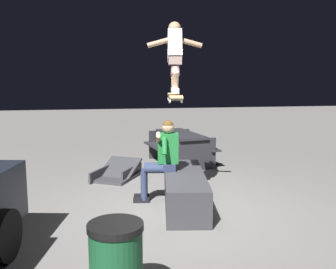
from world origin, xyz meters
name	(u,v)px	position (x,y,z in m)	size (l,w,h in m)	color
ground_plane	(180,210)	(0.00, 0.00, 0.00)	(40.00, 40.00, 0.00)	slate
ledge_box_main	(185,189)	(0.19, -0.12, 0.26)	(2.06, 0.63, 0.53)	#38383D
person_sitting_on_ledge	(161,156)	(0.49, 0.21, 0.77)	(0.60, 0.78, 1.36)	#2D3856
skateboard	(175,97)	(0.37, 0.01, 1.74)	(1.04, 0.35, 0.13)	#AD8451
skater_airborne	(175,54)	(0.43, 0.00, 2.43)	(0.63, 0.89, 1.12)	white
kicker_ramp	(117,174)	(2.08, 0.89, 0.07)	(1.27, 1.14, 0.45)	#38383D
picnic_table_back	(180,143)	(3.16, -0.68, 0.50)	(1.90, 1.60, 0.75)	#28282D
trash_bin	(116,267)	(-2.41, 1.09, 0.41)	(0.49, 0.49, 0.81)	#19512D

